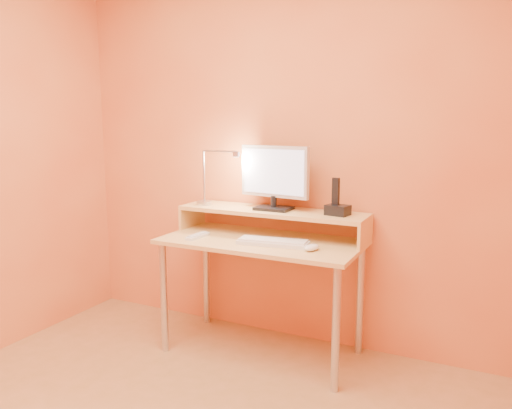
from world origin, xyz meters
The scene contains 25 objects.
wall_back centered at (0.00, 1.50, 1.25)m, with size 3.00×0.04×2.50m, color #E98D4F.
desk_leg_fl centered at (-0.55, 0.93, 0.35)m, with size 0.04×0.04×0.69m, color silver.
desk_leg_fr centered at (0.55, 0.93, 0.35)m, with size 0.04×0.04×0.69m, color silver.
desk_leg_bl centered at (-0.55, 1.43, 0.35)m, with size 0.04×0.04×0.69m, color silver.
desk_leg_br centered at (0.55, 1.43, 0.35)m, with size 0.04×0.04×0.69m, color silver.
desk_lower centered at (0.00, 1.18, 0.71)m, with size 1.20×0.60×0.03m, color #E1C06B.
shelf_riser_left centered at (-0.59, 1.33, 0.79)m, with size 0.02×0.30×0.14m, color #E1C06B.
shelf_riser_right centered at (0.59, 1.33, 0.79)m, with size 0.02×0.30×0.14m, color #E1C06B.
desk_shelf centered at (0.00, 1.33, 0.87)m, with size 1.20×0.30×0.03m, color #E1C06B.
monitor_foot centered at (0.01, 1.33, 0.89)m, with size 0.22×0.16×0.02m, color black.
monitor_neck centered at (0.01, 1.33, 0.93)m, with size 0.04×0.04×0.07m, color black.
monitor_panel centered at (0.01, 1.34, 1.12)m, with size 0.46×0.04×0.32m, color silver.
monitor_back centered at (0.01, 1.36, 1.12)m, with size 0.42×0.01×0.27m, color black.
monitor_screen centered at (0.01, 1.32, 1.12)m, with size 0.42×0.00×0.27m, color silver.
lamp_base centered at (-0.47, 1.30, 0.89)m, with size 0.10×0.10×0.03m, color silver.
lamp_post centered at (-0.47, 1.30, 1.07)m, with size 0.01×0.01×0.33m, color silver.
lamp_arm centered at (-0.35, 1.30, 1.24)m, with size 0.01×0.01×0.24m, color silver.
lamp_head centered at (-0.23, 1.30, 1.22)m, with size 0.04×0.04×0.03m, color silver.
lamp_bulb centered at (-0.23, 1.30, 1.20)m, with size 0.03×0.03×0.00m, color #FFEAC6.
phone_dock centered at (0.42, 1.33, 0.91)m, with size 0.13×0.10×0.06m, color black.
phone_handset centered at (0.41, 1.33, 1.02)m, with size 0.04×0.03×0.16m, color black.
phone_led centered at (0.47, 1.28, 0.91)m, with size 0.01×0.00×0.04m, color #2229F9.
keyboard centered at (0.11, 1.10, 0.73)m, with size 0.41×0.13×0.02m, color silver.
mouse centered at (0.36, 1.07, 0.74)m, with size 0.06×0.11×0.04m, color white.
remote_control centered at (-0.37, 1.05, 0.73)m, with size 0.05×0.19×0.02m, color silver.
Camera 1 is at (1.26, -1.49, 1.44)m, focal length 35.26 mm.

